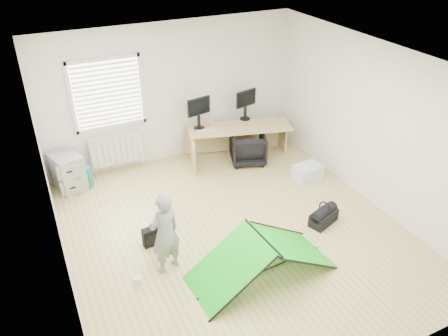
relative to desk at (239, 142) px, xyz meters
name	(u,v)px	position (x,y,z in m)	size (l,w,h in m)	color
ground	(235,231)	(-1.14, -2.09, -0.35)	(5.50, 5.50, 0.00)	tan
back_wall	(171,93)	(-1.14, 0.66, 1.00)	(5.00, 0.02, 2.70)	silver
window	(108,94)	(-2.34, 0.62, 1.20)	(1.20, 0.06, 1.20)	silver
radiator	(116,149)	(-2.34, 0.58, 0.10)	(1.00, 0.12, 0.60)	silver
desk	(239,142)	(0.00, 0.00, 0.00)	(2.04, 0.65, 0.69)	tan
filing_cabinet	(68,172)	(-3.29, 0.32, -0.01)	(0.44, 0.58, 0.68)	#9EA0A3
monitor_left	(199,117)	(-0.75, 0.27, 0.58)	(0.49, 0.11, 0.47)	black
monitor_right	(245,109)	(0.26, 0.27, 0.58)	(0.48, 0.10, 0.46)	black
keyboard	(207,130)	(-0.65, 0.13, 0.36)	(0.40, 0.14, 0.02)	beige
thermos	(207,120)	(-0.57, 0.29, 0.48)	(0.07, 0.07, 0.26)	#B56578
office_chair	(248,148)	(0.08, -0.22, -0.04)	(0.66, 0.68, 0.62)	black
person	(165,233)	(-2.37, -2.41, 0.28)	(0.46, 0.30, 1.26)	gray
kite	(262,256)	(-1.22, -3.06, -0.03)	(2.03, 0.89, 0.63)	#12C118
storage_crate	(308,172)	(0.78, -1.29, -0.20)	(0.51, 0.36, 0.28)	silver
tote_bag	(82,177)	(-3.08, 0.26, -0.14)	(0.34, 0.15, 0.41)	#1C7D74
laptop_bag	(156,235)	(-2.35, -1.82, -0.20)	(0.40, 0.12, 0.30)	black
white_box	(137,280)	(-2.84, -2.50, -0.30)	(0.10, 0.10, 0.10)	silver
duffel_bag	(323,218)	(0.24, -2.52, -0.24)	(0.50, 0.25, 0.22)	black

